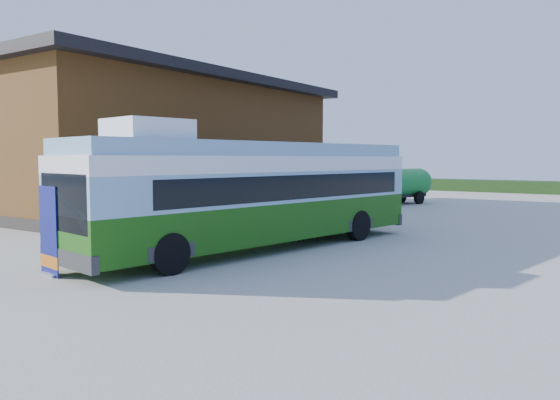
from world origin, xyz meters
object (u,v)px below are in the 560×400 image
Objects in this scene: banner at (49,239)px; person_a at (194,209)px; picnic_table at (300,224)px; bus at (257,191)px; slurry_tanker at (399,184)px; person_b at (125,211)px.

person_a is at bearing 119.58° from banner.
picnic_table is 4.92m from person_a.
person_a is (-4.89, -0.45, 0.34)m from picnic_table.
bus is 5.58m from person_a.
slurry_tanker is (-2.78, 16.24, 0.76)m from picnic_table.
slurry_tanker is (2.11, 16.69, 0.43)m from person_a.
slurry_tanker reaches higher than person_a.
slurry_tanker reaches higher than banner.
bus reaches higher than picnic_table.
bus is 6.55m from banner.
person_a is 0.30× the size of slurry_tanker.
banner reaches higher than picnic_table.
bus is at bearing 82.63° from banner.
person_b is 19.13m from slurry_tanker.
banner is (-1.90, -6.19, -0.98)m from bus.
bus is at bearing -39.86° from person_a.
banner is at bearing -97.37° from bus.
slurry_tanker is (-2.87, 19.01, -0.60)m from bus.
banner is 8.13m from person_b.
slurry_tanker is at bearing 112.03° from picnic_table.
banner is at bearing -85.01° from person_a.
banner is 9.05m from person_a.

